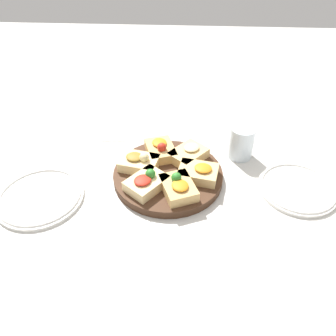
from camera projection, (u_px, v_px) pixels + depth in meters
The scene contains 12 objects.
ground_plane at pixel (168, 178), 0.98m from camera, with size 3.00×3.00×0.00m, color beige.
serving_board at pixel (168, 175), 0.97m from camera, with size 0.32×0.32×0.03m, color #422819.
focaccia_slice_0 at pixel (189, 154), 1.00m from camera, with size 0.13×0.14×0.04m.
focaccia_slice_1 at pixel (161, 150), 1.01m from camera, with size 0.11×0.13×0.05m.
focaccia_slice_2 at pixel (139, 162), 0.97m from camera, with size 0.12×0.10×0.05m.
focaccia_slice_3 at pixel (147, 182), 0.90m from camera, with size 0.13×0.14×0.05m.
focaccia_slice_4 at pixel (178, 187), 0.88m from camera, with size 0.12×0.13×0.05m.
focaccia_slice_5 at pixel (198, 173), 0.93m from camera, with size 0.12×0.10×0.04m.
plate_left at pixel (297, 188), 0.93m from camera, with size 0.22×0.22×0.02m.
plate_right at pixel (40, 197), 0.91m from camera, with size 0.24×0.24×0.02m.
water_glass at pixel (241, 142), 1.03m from camera, with size 0.08×0.08×0.11m, color silver.
napkin_stack at pixel (120, 133), 1.16m from camera, with size 0.12×0.10×0.00m, color white.
Camera 1 is at (-0.04, 0.73, 0.65)m, focal length 35.00 mm.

